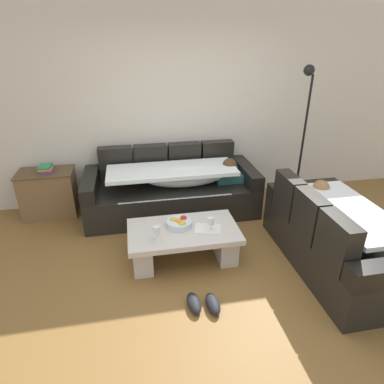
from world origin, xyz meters
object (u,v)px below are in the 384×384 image
Objects in this scene: couch_along_wall at (174,190)px; book_stack_on_cabinet at (46,168)px; coffee_table at (184,240)px; open_magazine at (208,229)px; wine_glass_near_right at (211,222)px; wine_glass_near_left at (156,231)px; side_cabinet at (49,193)px; fruit_bowl at (179,223)px; couch_near_window at (336,238)px; pair_of_shoes at (203,303)px; floor_lamp at (303,129)px.

book_stack_on_cabinet is at bearing 172.34° from couch_along_wall.
couch_along_wall reaches higher than coffee_table.
coffee_table is 0.30m from open_magazine.
couch_along_wall is 14.00× the size of wine_glass_near_right.
wine_glass_near_left and wine_glass_near_right have the same top height.
open_magazine is 2.36m from side_cabinet.
couch_near_window is at bearing -16.14° from fruit_bowl.
wine_glass_near_left reaches higher than open_magazine.
fruit_bowl is 1.69× the size of wine_glass_near_right.
side_cabinet reaches higher than pair_of_shoes.
couch_along_wall is 1.19m from open_magazine.
couch_near_window is at bearing -13.41° from wine_glass_near_right.
couch_near_window is 2.49× the size of side_cabinet.
coffee_table is at bearing -175.15° from open_magazine.
pair_of_shoes is (0.00, -1.90, -0.29)m from couch_along_wall.
pair_of_shoes is at bearing -134.07° from floor_lamp.
fruit_bowl is at bearing -151.68° from floor_lamp.
couch_along_wall is 1.13m from coffee_table.
couch_along_wall is 14.00× the size of wine_glass_near_left.
wine_glass_near_right is (0.28, -0.09, 0.26)m from coffee_table.
wine_glass_near_left is 1.00× the size of wine_glass_near_right.
open_magazine is at bearing -36.19° from side_cabinet.
wine_glass_near_right reaches higher than open_magazine.
wine_glass_near_left is 0.84m from pair_of_shoes.
wine_glass_near_left is 0.59m from wine_glass_near_right.
couch_along_wall reaches higher than side_cabinet.
wine_glass_near_right is (-1.30, 0.31, 0.16)m from couch_near_window.
coffee_table is 0.39m from wine_glass_near_right.
coffee_table is at bearing -92.80° from couch_along_wall.
coffee_table is 0.62× the size of floor_lamp.
open_magazine is (-1.32, 0.35, 0.05)m from couch_near_window.
book_stack_on_cabinet is at bearing 141.12° from fruit_bowl.
wine_glass_near_right is 0.23× the size of side_cabinet.
fruit_bowl is 1.00× the size of open_magazine.
couch_near_window is at bearing 0.65° from open_magazine.
couch_along_wall is 1.06m from fruit_bowl.
floor_lamp is at bearing -4.21° from side_cabinet.
open_magazine is 1.22× the size of book_stack_on_cabinet.
floor_lamp reaches higher than book_stack_on_cabinet.
coffee_table is 4.29× the size of fruit_bowl.
side_cabinet is at bearing 131.65° from wine_glass_near_left.
book_stack_on_cabinet reaches higher than fruit_bowl.
couch_near_window is 1.60m from pair_of_shoes.
fruit_bowl is 0.39× the size of side_cabinet.
wine_glass_near_left is at bearing -149.89° from floor_lamp.
fruit_bowl is 2.06m from side_cabinet.
couch_near_window is 6.39× the size of open_magazine.
wine_glass_near_left is 0.09× the size of floor_lamp.
book_stack_on_cabinet is at bearing 142.92° from wine_glass_near_right.
couch_along_wall reaches higher than open_magazine.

